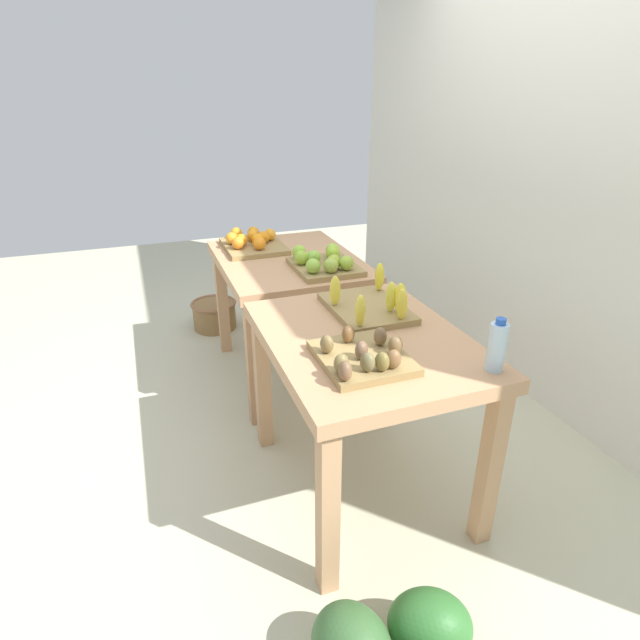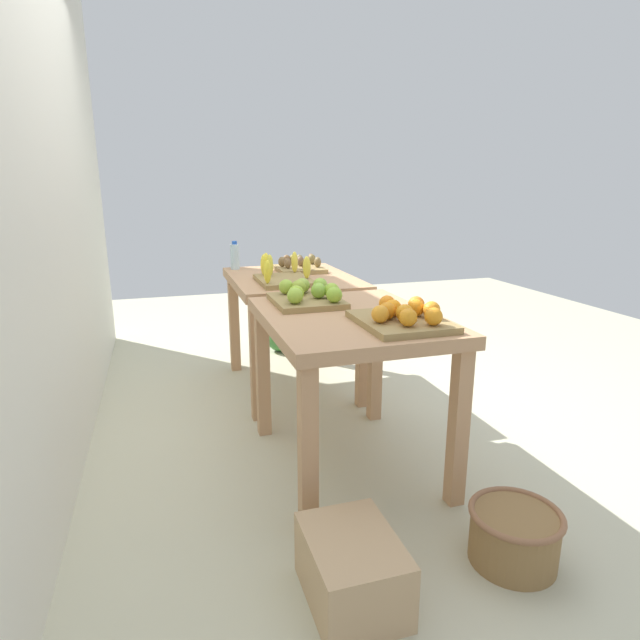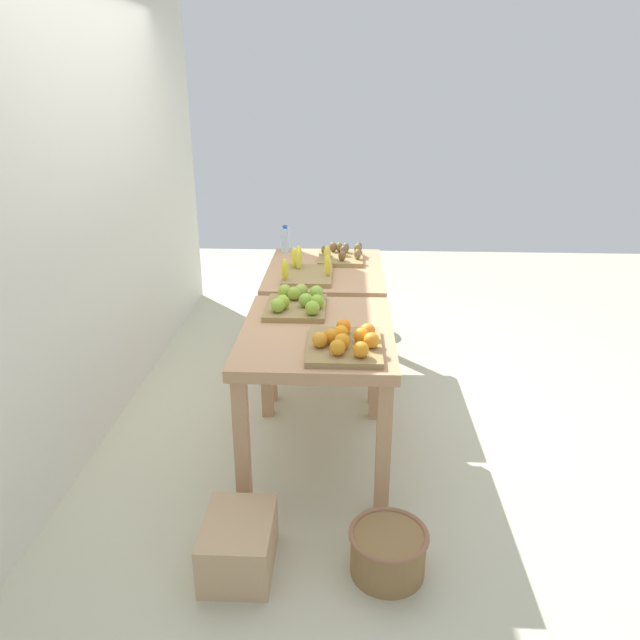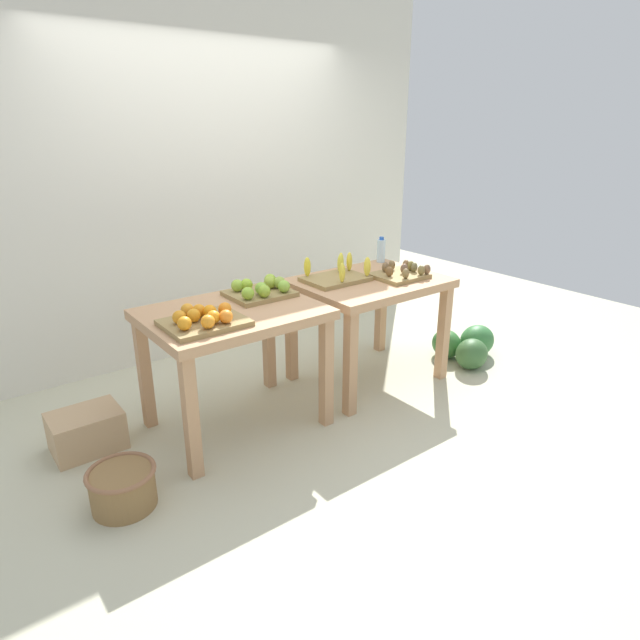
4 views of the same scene
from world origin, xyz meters
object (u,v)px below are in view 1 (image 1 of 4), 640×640
(banana_crate, at_px, (370,305))
(kiwi_bin, at_px, (363,356))
(apple_bin, at_px, (324,262))
(wicker_basket, at_px, (214,314))
(water_bottle, at_px, (497,347))
(display_table_right, at_px, (365,360))
(cardboard_produce_box, at_px, (295,302))
(display_table_left, at_px, (288,276))
(orange_bin, at_px, (252,242))

(banana_crate, xyz_separation_m, kiwi_bin, (0.42, -0.22, -0.01))
(apple_bin, bearing_deg, wicker_basket, -157.45)
(apple_bin, height_order, water_bottle, water_bottle)
(display_table_right, distance_m, water_bottle, 0.57)
(kiwi_bin, bearing_deg, water_bottle, 64.61)
(water_bottle, height_order, cardboard_produce_box, water_bottle)
(water_bottle, bearing_deg, display_table_left, -168.23)
(wicker_basket, bearing_deg, banana_crate, 14.63)
(apple_bin, bearing_deg, kiwi_bin, -12.62)
(display_table_left, bearing_deg, wicker_basket, -157.86)
(kiwi_bin, relative_size, water_bottle, 1.76)
(banana_crate, bearing_deg, water_bottle, 18.38)
(kiwi_bin, bearing_deg, banana_crate, 152.06)
(display_table_left, distance_m, wicker_basket, 1.08)
(display_table_left, height_order, banana_crate, banana_crate)
(display_table_left, xyz_separation_m, kiwi_bin, (1.33, -0.11, 0.15))
(banana_crate, xyz_separation_m, cardboard_produce_box, (-1.77, 0.19, -0.71))
(display_table_left, relative_size, wicker_basket, 2.99)
(apple_bin, relative_size, banana_crate, 0.90)
(water_bottle, xyz_separation_m, wicker_basket, (-2.40, -0.67, -0.77))
(kiwi_bin, height_order, water_bottle, water_bottle)
(display_table_left, distance_m, apple_bin, 0.35)
(display_table_left, bearing_deg, kiwi_bin, -4.69)
(apple_bin, bearing_deg, banana_crate, -1.12)
(display_table_right, distance_m, wicker_basket, 2.09)
(display_table_right, distance_m, orange_bin, 1.40)
(orange_bin, bearing_deg, apple_bin, 27.13)
(water_bottle, relative_size, wicker_basket, 0.59)
(display_table_left, distance_m, banana_crate, 0.93)
(apple_bin, relative_size, wicker_basket, 1.15)
(orange_bin, distance_m, wicker_basket, 0.96)
(display_table_right, xyz_separation_m, orange_bin, (-1.38, -0.15, 0.16))
(orange_bin, xyz_separation_m, apple_bin, (0.54, 0.28, 0.00))
(display_table_left, bearing_deg, water_bottle, 11.77)
(display_table_left, xyz_separation_m, banana_crate, (0.91, 0.11, 0.16))
(display_table_left, height_order, wicker_basket, display_table_left)
(apple_bin, height_order, wicker_basket, apple_bin)
(cardboard_produce_box, bearing_deg, display_table_right, -8.62)
(kiwi_bin, bearing_deg, orange_bin, -178.43)
(banana_crate, bearing_deg, display_table_left, -172.95)
(water_bottle, bearing_deg, orange_bin, -165.24)
(orange_bin, bearing_deg, display_table_left, 30.61)
(wicker_basket, bearing_deg, apple_bin, 22.55)
(kiwi_bin, distance_m, water_bottle, 0.48)
(water_bottle, bearing_deg, apple_bin, -171.15)
(display_table_left, relative_size, apple_bin, 2.60)
(apple_bin, xyz_separation_m, water_bottle, (1.25, 0.19, 0.05))
(display_table_left, bearing_deg, display_table_right, 0.00)
(display_table_right, xyz_separation_m, apple_bin, (-0.84, 0.13, 0.16))
(display_table_right, distance_m, cardboard_produce_box, 2.08)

